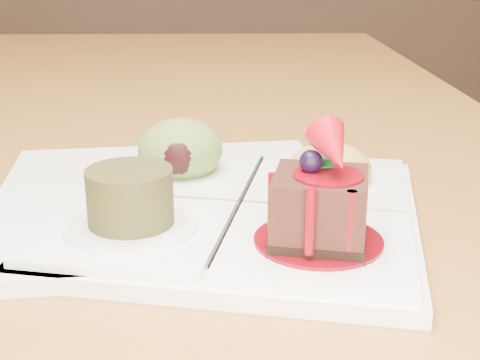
{
  "coord_description": "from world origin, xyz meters",
  "views": [
    {
      "loc": [
        0.15,
        -0.74,
        0.95
      ],
      "look_at": [
        0.16,
        -0.26,
        0.79
      ],
      "focal_mm": 50.0,
      "sensor_mm": 36.0,
      "label": 1
    }
  ],
  "objects": [
    {
      "name": "second_plate",
      "position": [
        0.1,
        -0.22,
        0.76
      ],
      "size": [
        0.31,
        0.31,
        0.01
      ],
      "primitive_type": "cube",
      "rotation": [
        0.0,
        0.0,
        0.11
      ],
      "color": "white",
      "rests_on": "dining_table"
    },
    {
      "name": "dining_table",
      "position": [
        0.0,
        0.0,
        0.68
      ],
      "size": [
        1.0,
        1.8,
        0.75
      ],
      "color": "#A17229",
      "rests_on": "ground"
    },
    {
      "name": "sampler_plate",
      "position": [
        0.16,
        -0.25,
        0.77
      ],
      "size": [
        0.32,
        0.32,
        0.1
      ],
      "rotation": [
        0.0,
        0.0,
        -0.21
      ],
      "color": "white",
      "rests_on": "dining_table"
    }
  ]
}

